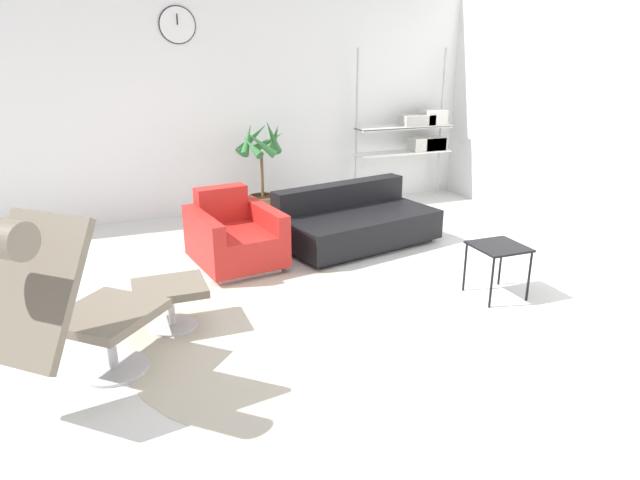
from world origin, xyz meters
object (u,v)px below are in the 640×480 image
object	(u,v)px
armchair_red	(234,239)
lounge_chair	(54,291)
shelf_unit	(419,133)
side_table	(498,251)
ottoman	(170,295)
potted_plant	(263,178)
couch_low	(355,223)

from	to	relation	value
armchair_red	lounge_chair	bearing A→B (deg)	43.67
shelf_unit	side_table	bearing A→B (deg)	-108.46
side_table	shelf_unit	size ratio (longest dim) A/B	0.23
armchair_red	shelf_unit	size ratio (longest dim) A/B	0.49
lounge_chair	ottoman	size ratio (longest dim) A/B	2.38
armchair_red	potted_plant	xyz separation A→B (m)	(0.66, 1.36, 0.25)
side_table	shelf_unit	world-z (taller)	shelf_unit
potted_plant	side_table	bearing A→B (deg)	-66.97
lounge_chair	shelf_unit	xyz separation A→B (m)	(4.30, 3.42, 0.19)
armchair_red	shelf_unit	bearing A→B (deg)	-160.21
armchair_red	potted_plant	distance (m)	1.53
ottoman	couch_low	distance (m)	2.40
ottoman	couch_low	xyz separation A→B (m)	(2.06, 1.24, -0.04)
couch_low	potted_plant	size ratio (longest dim) A/B	1.42
lounge_chair	couch_low	world-z (taller)	lounge_chair
armchair_red	couch_low	size ratio (longest dim) A/B	0.55
couch_low	potted_plant	world-z (taller)	potted_plant
ottoman	side_table	world-z (taller)	side_table
armchair_red	couch_low	bearing A→B (deg)	177.83
shelf_unit	lounge_chair	bearing A→B (deg)	-141.50
potted_plant	ottoman	bearing A→B (deg)	-119.63
lounge_chair	ottoman	world-z (taller)	lounge_chair
couch_low	potted_plant	distance (m)	1.41
ottoman	couch_low	world-z (taller)	couch_low
shelf_unit	potted_plant	bearing A→B (deg)	-174.30
armchair_red	side_table	distance (m)	2.39
potted_plant	shelf_unit	world-z (taller)	shelf_unit
side_table	lounge_chair	bearing A→B (deg)	-173.74
ottoman	armchair_red	size ratio (longest dim) A/B	0.53
potted_plant	shelf_unit	distance (m)	2.27
armchair_red	side_table	world-z (taller)	armchair_red
shelf_unit	armchair_red	bearing A→B (deg)	-151.32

